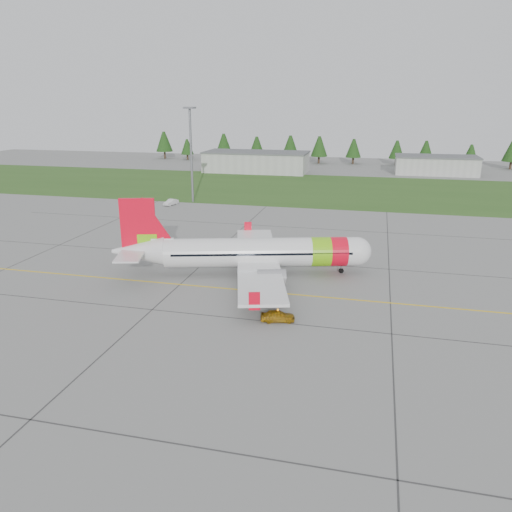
# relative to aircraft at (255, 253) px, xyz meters

# --- Properties ---
(ground) EXTENTS (320.00, 320.00, 0.00)m
(ground) POSITION_rel_aircraft_xyz_m (6.95, -13.95, -2.90)
(ground) COLOR gray
(ground) RESTS_ON ground
(aircraft) EXTENTS (32.53, 30.67, 10.07)m
(aircraft) POSITION_rel_aircraft_xyz_m (0.00, 0.00, 0.00)
(aircraft) COLOR silver
(aircraft) RESTS_ON ground
(follow_me_car) EXTENTS (1.49, 1.64, 3.47)m
(follow_me_car) POSITION_rel_aircraft_xyz_m (5.69, -13.67, -1.17)
(follow_me_car) COLOR #FDB40E
(follow_me_car) RESTS_ON ground
(service_van) EXTENTS (1.64, 1.58, 3.88)m
(service_van) POSITION_rel_aircraft_xyz_m (-28.43, 39.60, -0.96)
(service_van) COLOR silver
(service_van) RESTS_ON ground
(grass_strip) EXTENTS (320.00, 50.00, 0.03)m
(grass_strip) POSITION_rel_aircraft_xyz_m (6.95, 68.05, -2.89)
(grass_strip) COLOR #30561E
(grass_strip) RESTS_ON ground
(taxi_guideline) EXTENTS (120.00, 0.25, 0.02)m
(taxi_guideline) POSITION_rel_aircraft_xyz_m (6.95, -5.95, -2.89)
(taxi_guideline) COLOR gold
(taxi_guideline) RESTS_ON ground
(hangar_west) EXTENTS (32.00, 14.00, 6.00)m
(hangar_west) POSITION_rel_aircraft_xyz_m (-23.05, 96.05, 0.10)
(hangar_west) COLOR #A8A8A3
(hangar_west) RESTS_ON ground
(hangar_east) EXTENTS (24.00, 12.00, 5.20)m
(hangar_east) POSITION_rel_aircraft_xyz_m (31.95, 104.05, -0.30)
(hangar_east) COLOR #A8A8A3
(hangar_east) RESTS_ON ground
(floodlight_mast) EXTENTS (0.50, 0.50, 20.00)m
(floodlight_mast) POSITION_rel_aircraft_xyz_m (-25.05, 44.05, 7.10)
(floodlight_mast) COLOR slate
(floodlight_mast) RESTS_ON ground
(treeline) EXTENTS (160.00, 8.00, 10.00)m
(treeline) POSITION_rel_aircraft_xyz_m (6.95, 124.05, 2.10)
(treeline) COLOR #1C3F14
(treeline) RESTS_ON ground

